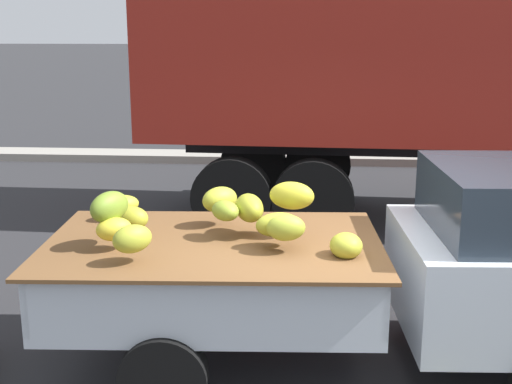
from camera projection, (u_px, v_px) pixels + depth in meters
The scene contains 3 objects.
ground at pixel (347, 384), 5.31m from camera, with size 220.00×220.00×0.00m, color #28282B.
curb_strip at pixel (323, 158), 14.03m from camera, with size 80.00×0.80×0.16m, color gray.
pickup_truck at pixel (444, 267), 5.37m from camera, with size 4.80×1.98×1.70m.
Camera 1 is at (-0.36, -4.83, 2.75)m, focal length 47.08 mm.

